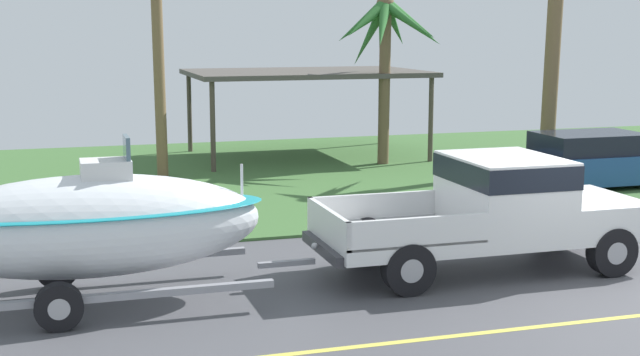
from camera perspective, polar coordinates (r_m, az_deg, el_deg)
name	(u,v)px	position (r m, az deg, el deg)	size (l,w,h in m)	color
ground	(386,189)	(22.02, 4.28, -0.69)	(36.00, 22.00, 0.11)	#4C4C51
pickup_truck_towing	(501,207)	(14.83, 11.59, -1.84)	(5.59, 2.10, 1.88)	silver
boat_on_trailer	(89,225)	(13.06, -14.61, -2.94)	(6.08, 2.27, 2.43)	gray
parked_sedan_near	(594,161)	(22.95, 17.23, 1.05)	(4.50, 1.90, 1.38)	#234C89
carport_awning	(305,75)	(26.76, -0.94, 6.65)	(6.90, 4.62, 2.64)	#4C4238
palm_tree_near_right	(386,34)	(25.29, 4.24, 9.23)	(3.41, 3.70, 4.82)	brown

